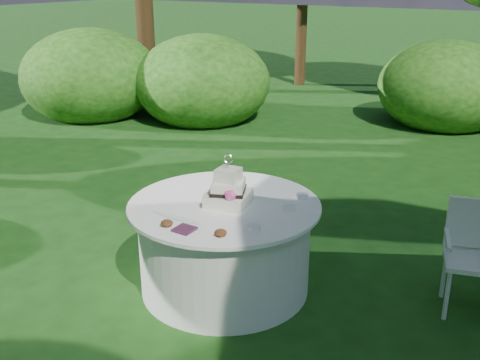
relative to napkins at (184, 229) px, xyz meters
name	(u,v)px	position (x,y,z in m)	size (l,w,h in m)	color
ground	(225,287)	(-0.04, 0.57, -0.78)	(80.00, 80.00, 0.00)	#14380F
napkins	(184,229)	(0.00, 0.00, 0.00)	(0.14, 0.14, 0.02)	#4A1F3B
feather_plume	(176,218)	(-0.18, 0.14, 0.00)	(0.48, 0.07, 0.01)	silver
table	(225,246)	(-0.04, 0.57, -0.39)	(1.56, 1.56, 0.77)	silver
cake	(229,191)	(0.00, 0.57, 0.10)	(0.39, 0.39, 0.43)	white
chair	(472,248)	(1.74, 1.36, -0.26)	(0.51, 0.51, 0.88)	silver
votives	(265,201)	(0.24, 0.74, 0.01)	(0.94, 0.84, 0.04)	silver
petal_cups	(193,228)	(0.06, 0.03, 0.02)	(0.51, 0.17, 0.05)	#562D16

